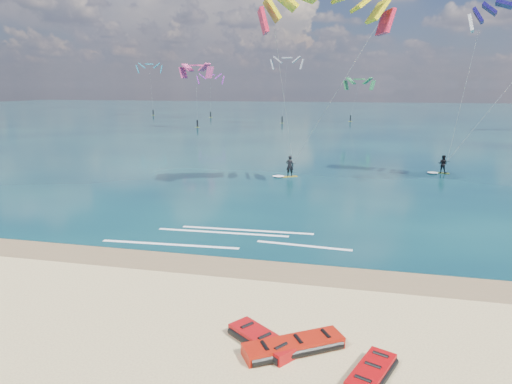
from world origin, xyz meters
TOP-DOWN VIEW (x-y plane):
  - ground at (0.00, 40.00)m, footprint 320.00×320.00m
  - wet_sand_strip at (0.00, 3.00)m, footprint 320.00×2.40m
  - sea at (0.00, 104.00)m, footprint 320.00×200.00m
  - packed_kite_left at (5.77, -2.99)m, footprint 3.46×2.78m
  - packed_kite_mid at (4.76, -2.89)m, footprint 2.81×2.52m
  - packed_kite_right at (8.05, -3.84)m, footprint 1.88×2.52m
  - kitesurfer_main at (3.35, 20.08)m, footprint 11.00×9.44m
  - kitesurfer_far at (16.89, 25.97)m, footprint 9.63×6.56m
  - shoreline_foam at (0.99, 6.75)m, footprint 12.66×3.67m
  - distant_kites at (-9.65, 79.44)m, footprint 89.95×34.47m

SIDE VIEW (x-z plane):
  - ground at x=0.00m, z-range 0.00..0.00m
  - packed_kite_left at x=5.77m, z-range -0.22..0.22m
  - packed_kite_mid at x=4.76m, z-range -0.21..0.21m
  - packed_kite_right at x=8.05m, z-range -0.20..0.20m
  - wet_sand_strip at x=0.00m, z-range 0.00..0.01m
  - sea at x=0.00m, z-range 0.00..0.04m
  - shoreline_foam at x=0.99m, z-range 0.04..0.05m
  - distant_kites at x=-9.65m, z-range -0.74..12.30m
  - kitesurfer_far at x=16.89m, z-range 0.29..15.57m
  - kitesurfer_main at x=3.35m, z-range 0.20..15.78m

